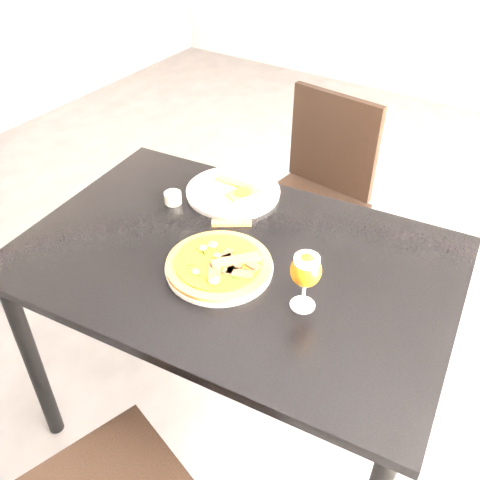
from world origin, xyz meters
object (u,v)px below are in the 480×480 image
Objects in this scene: dining_table at (234,280)px; pizza at (219,263)px; chair_far at (313,195)px; beer_glass at (306,271)px.

pizza is at bearing -94.63° from dining_table.
beer_glass is at bearing -59.21° from chair_far.
chair_far reaches higher than dining_table.
pizza reaches higher than dining_table.
chair_far is (-0.12, 0.76, -0.17)m from dining_table.
dining_table is 0.14m from pizza.
beer_glass is (0.25, 0.00, 0.09)m from pizza.
chair_far is 3.13× the size of pizza.
chair_far is 0.99m from beer_glass.
beer_glass is (0.25, -0.07, 0.20)m from dining_table.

